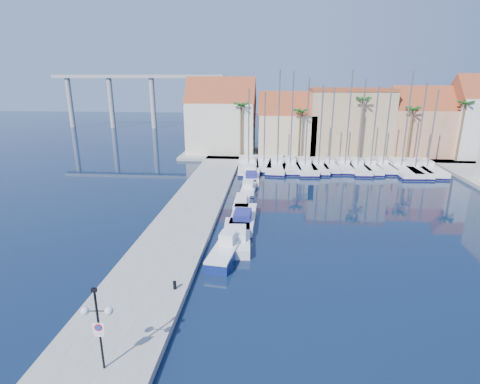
# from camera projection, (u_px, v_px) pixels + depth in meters

# --- Properties ---
(ground) EXTENTS (260.00, 260.00, 0.00)m
(ground) POSITION_uv_depth(u_px,v_px,m) (277.00, 294.00, 25.08)
(ground) COLOR black
(ground) RESTS_ON ground
(quay_west) EXTENTS (6.00, 77.00, 0.50)m
(quay_west) POSITION_uv_depth(u_px,v_px,m) (189.00, 215.00, 38.60)
(quay_west) COLOR gray
(quay_west) RESTS_ON ground
(shore_north) EXTENTS (54.00, 16.00, 0.50)m
(shore_north) POSITION_uv_depth(u_px,v_px,m) (329.00, 153.00, 69.87)
(shore_north) COLOR gray
(shore_north) RESTS_ON ground
(lamp_post) EXTENTS (1.49, 0.50, 4.39)m
(lamp_post) POSITION_uv_depth(u_px,v_px,m) (98.00, 317.00, 17.17)
(lamp_post) COLOR black
(lamp_post) RESTS_ON quay_west
(bollard) EXTENTS (0.22, 0.22, 0.56)m
(bollard) POSITION_uv_depth(u_px,v_px,m) (175.00, 285.00, 24.67)
(bollard) COLOR black
(bollard) RESTS_ON quay_west
(fishing_boat) EXTENTS (2.45, 5.49, 1.86)m
(fishing_boat) POSITION_uv_depth(u_px,v_px,m) (225.00, 251.00, 29.78)
(fishing_boat) COLOR navy
(fishing_boat) RESTS_ON ground
(motorboat_west_0) EXTENTS (2.82, 7.53, 1.40)m
(motorboat_west_0) POSITION_uv_depth(u_px,v_px,m) (237.00, 236.00, 32.91)
(motorboat_west_0) COLOR white
(motorboat_west_0) RESTS_ON ground
(motorboat_west_1) EXTENTS (2.40, 7.31, 1.40)m
(motorboat_west_1) POSITION_uv_depth(u_px,v_px,m) (243.00, 218.00, 37.11)
(motorboat_west_1) COLOR white
(motorboat_west_1) RESTS_ON ground
(motorboat_west_2) EXTENTS (1.68, 5.18, 1.40)m
(motorboat_west_2) POSITION_uv_depth(u_px,v_px,m) (242.00, 202.00, 41.85)
(motorboat_west_2) COLOR white
(motorboat_west_2) RESTS_ON ground
(motorboat_west_3) EXTENTS (1.73, 5.14, 1.40)m
(motorboat_west_3) POSITION_uv_depth(u_px,v_px,m) (249.00, 188.00, 47.25)
(motorboat_west_3) COLOR white
(motorboat_west_3) RESTS_ON ground
(motorboat_west_4) EXTENTS (2.33, 6.75, 1.40)m
(motorboat_west_4) POSITION_uv_depth(u_px,v_px,m) (251.00, 177.00, 52.05)
(motorboat_west_4) COLOR white
(motorboat_west_4) RESTS_ON ground
(motorboat_west_5) EXTENTS (2.49, 6.28, 1.40)m
(motorboat_west_5) POSITION_uv_depth(u_px,v_px,m) (251.00, 170.00, 55.98)
(motorboat_west_5) COLOR white
(motorboat_west_5) RESTS_ON ground
(sailboat_0) EXTENTS (3.97, 12.16, 12.23)m
(sailboat_0) POSITION_uv_depth(u_px,v_px,m) (248.00, 165.00, 59.30)
(sailboat_0) COLOR white
(sailboat_0) RESTS_ON ground
(sailboat_1) EXTENTS (2.58, 8.85, 11.74)m
(sailboat_1) POSITION_uv_depth(u_px,v_px,m) (264.00, 164.00, 59.78)
(sailboat_1) COLOR white
(sailboat_1) RESTS_ON ground
(sailboat_2) EXTENTS (3.76, 11.08, 14.89)m
(sailboat_2) POSITION_uv_depth(u_px,v_px,m) (277.00, 165.00, 59.07)
(sailboat_2) COLOR white
(sailboat_2) RESTS_ON ground
(sailboat_3) EXTENTS (3.12, 10.33, 14.73)m
(sailboat_3) POSITION_uv_depth(u_px,v_px,m) (290.00, 165.00, 59.16)
(sailboat_3) COLOR white
(sailboat_3) RESTS_ON ground
(sailboat_4) EXTENTS (3.63, 10.83, 13.84)m
(sailboat_4) POSITION_uv_depth(u_px,v_px,m) (304.00, 166.00, 58.49)
(sailboat_4) COLOR white
(sailboat_4) RESTS_ON ground
(sailboat_5) EXTENTS (2.53, 9.34, 12.76)m
(sailboat_5) POSITION_uv_depth(u_px,v_px,m) (318.00, 166.00, 58.50)
(sailboat_5) COLOR white
(sailboat_5) RESTS_ON ground
(sailboat_6) EXTENTS (2.51, 8.35, 12.40)m
(sailboat_6) POSITION_uv_depth(u_px,v_px,m) (329.00, 165.00, 58.71)
(sailboat_6) COLOR white
(sailboat_6) RESTS_ON ground
(sailboat_7) EXTENTS (2.82, 8.38, 14.89)m
(sailboat_7) POSITION_uv_depth(u_px,v_px,m) (345.00, 165.00, 58.63)
(sailboat_7) COLOR white
(sailboat_7) RESTS_ON ground
(sailboat_8) EXTENTS (2.78, 9.64, 13.63)m
(sailboat_8) POSITION_uv_depth(u_px,v_px,m) (357.00, 166.00, 58.06)
(sailboat_8) COLOR white
(sailboat_8) RESTS_ON ground
(sailboat_9) EXTENTS (2.47, 8.94, 12.57)m
(sailboat_9) POSITION_uv_depth(u_px,v_px,m) (370.00, 166.00, 58.01)
(sailboat_9) COLOR white
(sailboat_9) RESTS_ON ground
(sailboat_10) EXTENTS (2.56, 9.00, 12.34)m
(sailboat_10) POSITION_uv_depth(u_px,v_px,m) (382.00, 165.00, 58.65)
(sailboat_10) COLOR white
(sailboat_10) RESTS_ON ground
(sailboat_11) EXTENTS (3.59, 12.00, 14.74)m
(sailboat_11) POSITION_uv_depth(u_px,v_px,m) (399.00, 167.00, 57.58)
(sailboat_11) COLOR white
(sailboat_11) RESTS_ON ground
(sailboat_12) EXTENTS (3.36, 10.71, 13.16)m
(sailboat_12) POSITION_uv_depth(u_px,v_px,m) (414.00, 168.00, 56.93)
(sailboat_12) COLOR white
(sailboat_12) RESTS_ON ground
(sailboat_13) EXTENTS (3.12, 11.16, 12.26)m
(sailboat_13) POSITION_uv_depth(u_px,v_px,m) (425.00, 167.00, 57.50)
(sailboat_13) COLOR white
(sailboat_13) RESTS_ON ground
(building_0) EXTENTS (12.30, 9.00, 13.50)m
(building_0) POSITION_uv_depth(u_px,v_px,m) (222.00, 119.00, 68.72)
(building_0) COLOR beige
(building_0) RESTS_ON shore_north
(building_1) EXTENTS (10.30, 8.00, 11.00)m
(building_1) POSITION_uv_depth(u_px,v_px,m) (287.00, 126.00, 68.09)
(building_1) COLOR #C9B98E
(building_1) RESTS_ON shore_north
(building_2) EXTENTS (14.20, 10.20, 11.50)m
(building_2) POSITION_uv_depth(u_px,v_px,m) (348.00, 121.00, 67.84)
(building_2) COLOR tan
(building_2) RESTS_ON shore_north
(building_3) EXTENTS (10.30, 8.00, 12.00)m
(building_3) POSITION_uv_depth(u_px,v_px,m) (418.00, 124.00, 66.02)
(building_3) COLOR tan
(building_3) RESTS_ON shore_north
(building_4) EXTENTS (8.30, 8.00, 14.00)m
(building_4) POSITION_uv_depth(u_px,v_px,m) (476.00, 119.00, 63.99)
(building_4) COLOR silver
(building_4) RESTS_ON shore_north
(palm_0) EXTENTS (2.60, 2.60, 10.15)m
(palm_0) POSITION_uv_depth(u_px,v_px,m) (241.00, 107.00, 62.87)
(palm_0) COLOR brown
(palm_0) RESTS_ON shore_north
(palm_1) EXTENTS (2.60, 2.60, 9.15)m
(palm_1) POSITION_uv_depth(u_px,v_px,m) (301.00, 113.00, 62.32)
(palm_1) COLOR brown
(palm_1) RESTS_ON shore_north
(palm_2) EXTENTS (2.60, 2.60, 11.15)m
(palm_2) POSITION_uv_depth(u_px,v_px,m) (363.00, 102.00, 60.94)
(palm_2) COLOR brown
(palm_2) RESTS_ON shore_north
(palm_3) EXTENTS (2.60, 2.60, 9.65)m
(palm_3) POSITION_uv_depth(u_px,v_px,m) (413.00, 111.00, 60.69)
(palm_3) COLOR brown
(palm_3) RESTS_ON shore_north
(palm_4) EXTENTS (2.60, 2.60, 10.65)m
(palm_4) POSITION_uv_depth(u_px,v_px,m) (465.00, 105.00, 59.75)
(palm_4) COLOR brown
(palm_4) RESTS_ON shore_north
(viaduct) EXTENTS (48.00, 2.20, 14.45)m
(viaduct) POSITION_uv_depth(u_px,v_px,m) (134.00, 91.00, 103.34)
(viaduct) COLOR #9E9E99
(viaduct) RESTS_ON ground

